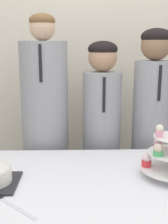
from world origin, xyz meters
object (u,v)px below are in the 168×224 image
Objects in this scene: student_0 at (46,141)px; student_2 at (151,142)px; student_1 at (101,148)px; cake_knife at (3,200)px.

student_2 is at bearing -0.00° from student_0.
student_1 is (0.38, -0.00, -0.05)m from student_0.
cake_knife is 0.18× the size of student_1.
student_1 is at bearing -0.00° from student_0.
student_0 is 1.06× the size of student_2.
student_2 is (0.34, 0.00, 0.04)m from student_1.
student_2 reaches higher than cake_knife.
student_0 is 0.72m from student_2.
cake_knife is at bearing -97.03° from student_0.
student_0 is (0.10, 0.77, -0.01)m from cake_knife.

